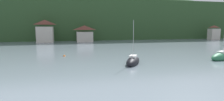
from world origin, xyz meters
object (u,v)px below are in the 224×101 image
at_px(shore_building_west, 45,31).
at_px(sailboat_mid_1, 223,57).
at_px(shore_building_westcentral, 85,34).
at_px(shore_building_central, 214,33).
at_px(sailboat_mid_6, 133,61).
at_px(mooring_buoy_near, 64,56).

relative_size(shore_building_west, sailboat_mid_1, 1.02).
distance_m(shore_building_westcentral, shore_building_central, 60.21).
xyz_separation_m(sailboat_mid_1, sailboat_mid_6, (-17.69, -0.45, -0.04)).
distance_m(sailboat_mid_1, sailboat_mid_6, 17.69).
relative_size(shore_building_west, sailboat_mid_6, 1.17).
xyz_separation_m(shore_building_westcentral, sailboat_mid_1, (22.04, -45.82, -2.76)).
relative_size(shore_building_central, sailboat_mid_1, 0.78).
bearing_deg(shore_building_westcentral, sailboat_mid_1, -64.31).
height_order(sailboat_mid_1, sailboat_mid_6, sailboat_mid_1).
xyz_separation_m(shore_building_west, shore_building_westcentral, (15.05, -0.07, -1.00)).
bearing_deg(sailboat_mid_6, mooring_buoy_near, 77.46).
xyz_separation_m(shore_building_westcentral, mooring_buoy_near, (-6.78, -36.04, -3.20)).
bearing_deg(shore_building_westcentral, shore_building_west, 179.72).
distance_m(shore_building_west, shore_building_central, 75.27).
relative_size(shore_building_westcentral, shore_building_central, 1.00).
height_order(shore_building_westcentral, sailboat_mid_1, sailboat_mid_1).
distance_m(shore_building_westcentral, sailboat_mid_6, 46.56).
height_order(sailboat_mid_1, mooring_buoy_near, sailboat_mid_1).
bearing_deg(shore_building_westcentral, mooring_buoy_near, -100.66).
height_order(shore_building_westcentral, shore_building_central, shore_building_central).
bearing_deg(mooring_buoy_near, shore_building_west, 102.90).
bearing_deg(sailboat_mid_1, shore_building_west, -73.96).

